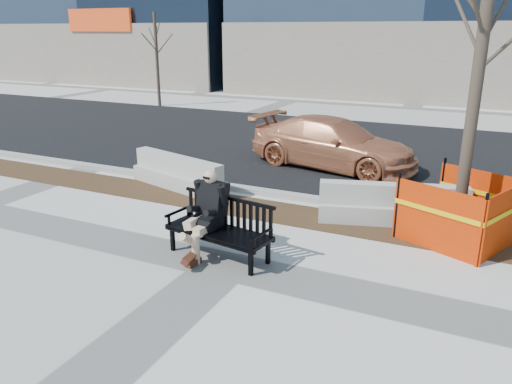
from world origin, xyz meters
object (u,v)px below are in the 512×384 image
at_px(bench, 219,257).
at_px(jersey_barrier_left, 179,188).
at_px(sedan, 332,167).
at_px(tree_fence, 455,239).
at_px(seated_man, 209,252).
at_px(jersey_barrier_right, 391,223).

distance_m(bench, jersey_barrier_left, 3.97).
bearing_deg(sedan, tree_fence, -126.87).
relative_size(seated_man, tree_fence, 0.23).
bearing_deg(jersey_barrier_left, sedan, 67.23).
xyz_separation_m(tree_fence, jersey_barrier_left, (-6.26, 0.40, 0.00)).
distance_m(bench, sedan, 6.33).
bearing_deg(jersey_barrier_right, sedan, 106.57).
distance_m(tree_fence, jersey_barrier_left, 6.27).
bearing_deg(sedan, jersey_barrier_right, -136.40).
bearing_deg(jersey_barrier_left, bench, -30.78).
bearing_deg(bench, sedan, 98.72).
bearing_deg(seated_man, tree_fence, 41.17).
height_order(tree_fence, jersey_barrier_left, tree_fence).
distance_m(sedan, jersey_barrier_left, 4.40).
bearing_deg(jersey_barrier_right, bench, -146.03).
xyz_separation_m(bench, jersey_barrier_right, (2.30, 2.78, 0.00)).
height_order(bench, sedan, sedan).
height_order(seated_man, sedan, seated_man).
xyz_separation_m(seated_man, jersey_barrier_right, (2.56, 2.69, 0.00)).
bearing_deg(sedan, jersey_barrier_left, 152.17).
distance_m(bench, seated_man, 0.27).
height_order(jersey_barrier_left, jersey_barrier_right, jersey_barrier_right).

